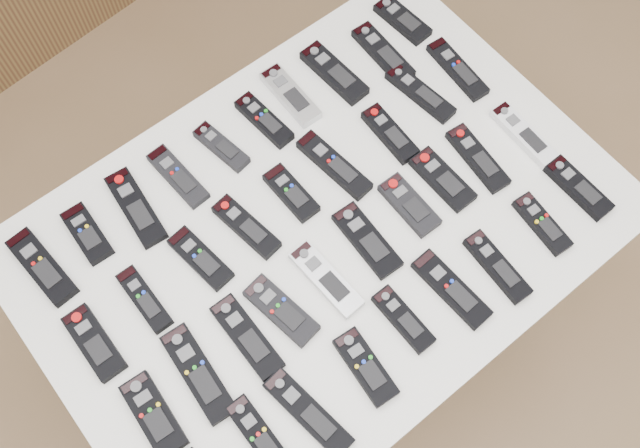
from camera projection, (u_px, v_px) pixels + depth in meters
ground at (330, 375)px, 2.19m from camera, size 4.00×4.00×0.00m
table at (320, 238)px, 1.59m from camera, size 1.25×0.88×0.78m
remote_0 at (42, 267)px, 1.49m from camera, size 0.07×0.19×0.02m
remote_1 at (87, 234)px, 1.52m from camera, size 0.06×0.14×0.02m
remote_2 at (136, 208)px, 1.55m from camera, size 0.08×0.20×0.02m
remote_3 at (178, 176)px, 1.58m from camera, size 0.06×0.17×0.02m
remote_4 at (221, 147)px, 1.61m from camera, size 0.06×0.15×0.02m
remote_5 at (264, 120)px, 1.64m from camera, size 0.06×0.16×0.02m
remote_6 at (290, 96)px, 1.66m from camera, size 0.06×0.18×0.02m
remote_7 at (334, 73)px, 1.69m from camera, size 0.07×0.19×0.02m
remote_8 at (383, 53)px, 1.71m from camera, size 0.06×0.19×0.02m
remote_9 at (402, 20)px, 1.75m from camera, size 0.07×0.15×0.02m
remote_10 at (94, 343)px, 1.43m from camera, size 0.06×0.16×0.02m
remote_11 at (144, 299)px, 1.46m from camera, size 0.04×0.15×0.02m
remote_12 at (201, 258)px, 1.50m from camera, size 0.07×0.16×0.02m
remote_13 at (246, 227)px, 1.53m from camera, size 0.07×0.17×0.02m
remote_14 at (291, 193)px, 1.56m from camera, size 0.05×0.14×0.02m
remote_15 at (334, 165)px, 1.59m from camera, size 0.07×0.20×0.02m
remote_16 at (390, 134)px, 1.62m from camera, size 0.06×0.16×0.02m
remote_17 at (420, 93)px, 1.67m from camera, size 0.07×0.19×0.02m
remote_18 at (457, 69)px, 1.69m from camera, size 0.06×0.19×0.02m
remote_19 at (154, 415)px, 1.37m from camera, size 0.07×0.17×0.02m
remote_20 at (198, 373)px, 1.40m from camera, size 0.07×0.21×0.02m
remote_21 at (247, 337)px, 1.43m from camera, size 0.06×0.19×0.02m
remote_22 at (281, 310)px, 1.45m from camera, size 0.08×0.17×0.02m
remote_23 at (326, 279)px, 1.48m from camera, size 0.06×0.19×0.02m
remote_24 at (367, 240)px, 1.52m from camera, size 0.07×0.18×0.02m
remote_25 at (409, 205)px, 1.55m from camera, size 0.06×0.15×0.02m
remote_26 at (442, 179)px, 1.58m from camera, size 0.06×0.16×0.02m
remote_27 at (478, 158)px, 1.60m from camera, size 0.07×0.18×0.02m
remote_28 at (524, 135)px, 1.62m from camera, size 0.05×0.18×0.02m
remote_30 at (262, 439)px, 1.35m from camera, size 0.05×0.18×0.02m
remote_31 at (308, 413)px, 1.37m from camera, size 0.08×0.21×0.02m
remote_32 at (366, 367)px, 1.41m from camera, size 0.07×0.16×0.02m
remote_33 at (403, 319)px, 1.45m from camera, size 0.05×0.15×0.02m
remote_34 at (451, 289)px, 1.47m from camera, size 0.06×0.19×0.02m
remote_35 at (497, 267)px, 1.49m from camera, size 0.06×0.17×0.02m
remote_36 at (542, 224)px, 1.53m from camera, size 0.06×0.15×0.02m
remote_37 at (578, 188)px, 1.57m from camera, size 0.05×0.16×0.02m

